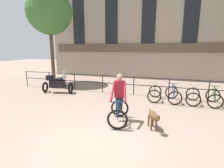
{
  "coord_description": "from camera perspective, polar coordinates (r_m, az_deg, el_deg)",
  "views": [
    {
      "loc": [
        1.84,
        -4.24,
        2.6
      ],
      "look_at": [
        -0.51,
        2.86,
        1.05
      ],
      "focal_mm": 28.0,
      "sensor_mm": 36.0,
      "label": 1
    }
  ],
  "objects": [
    {
      "name": "ground_plane",
      "position": [
        5.3,
        -4.71,
        -17.7
      ],
      "size": [
        60.0,
        60.0,
        0.0
      ],
      "primitive_type": "plane",
      "color": "gray"
    },
    {
      "name": "canal_railing",
      "position": [
        9.8,
        7.15,
        0.49
      ],
      "size": [
        15.05,
        0.05,
        1.05
      ],
      "color": "#232326",
      "rests_on": "ground_plane"
    },
    {
      "name": "building_facade",
      "position": [
        15.46,
        11.98,
        18.78
      ],
      "size": [
        18.0,
        0.72,
        9.18
      ],
      "color": "gray",
      "rests_on": "ground_plane"
    },
    {
      "name": "cyclist_with_bike",
      "position": [
        6.22,
        2.32,
        -5.46
      ],
      "size": [
        0.9,
        1.28,
        1.7
      ],
      "rotation": [
        0.0,
        0.0,
        0.21
      ],
      "color": "black",
      "rests_on": "ground_plane"
    },
    {
      "name": "dog",
      "position": [
        5.83,
        13.39,
        -10.33
      ],
      "size": [
        0.47,
        0.92,
        0.63
      ],
      "rotation": [
        0.0,
        0.0,
        0.38
      ],
      "color": "brown",
      "rests_on": "ground_plane"
    },
    {
      "name": "parked_motorcycle",
      "position": [
        10.73,
        -17.44,
        0.22
      ],
      "size": [
        1.79,
        0.9,
        1.35
      ],
      "rotation": [
        0.0,
        0.0,
        1.74
      ],
      "color": "black",
      "rests_on": "ground_plane"
    },
    {
      "name": "parked_bicycle_near_lamp",
      "position": [
        9.08,
        13.79,
        -2.92
      ],
      "size": [
        0.7,
        1.13,
        0.86
      ],
      "rotation": [
        0.0,
        0.0,
        3.18
      ],
      "color": "black",
      "rests_on": "ground_plane"
    },
    {
      "name": "parked_bicycle_mid_left",
      "position": [
        9.07,
        19.38,
        -3.28
      ],
      "size": [
        0.81,
        1.19,
        0.86
      ],
      "rotation": [
        0.0,
        0.0,
        3.28
      ],
      "color": "black",
      "rests_on": "ground_plane"
    },
    {
      "name": "parked_bicycle_mid_right",
      "position": [
        9.13,
        24.93,
        -3.61
      ],
      "size": [
        0.76,
        1.16,
        0.86
      ],
      "rotation": [
        0.0,
        0.0,
        3.05
      ],
      "color": "black",
      "rests_on": "ground_plane"
    },
    {
      "name": "parked_bicycle_far_end",
      "position": [
        9.29,
        30.36,
        -3.9
      ],
      "size": [
        0.78,
        1.18,
        0.86
      ],
      "rotation": [
        0.0,
        0.0,
        3.03
      ],
      "color": "black",
      "rests_on": "ground_plane"
    },
    {
      "name": "tree_canalside_left",
      "position": [
        14.04,
        -19.76,
        21.23
      ],
      "size": [
        3.18,
        3.18,
        6.69
      ],
      "color": "brown",
      "rests_on": "ground_plane"
    }
  ]
}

